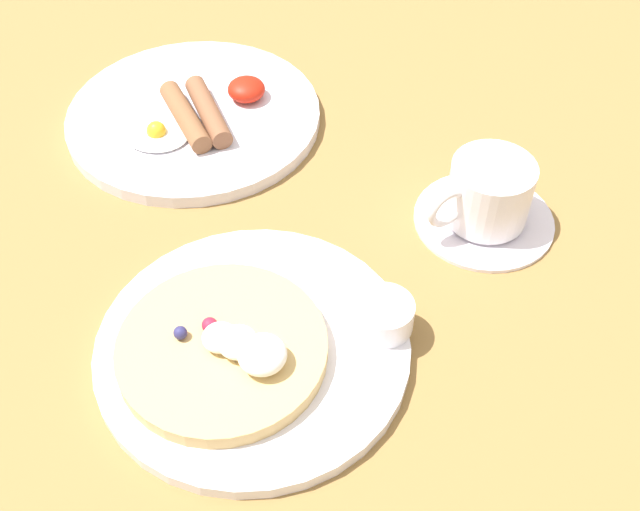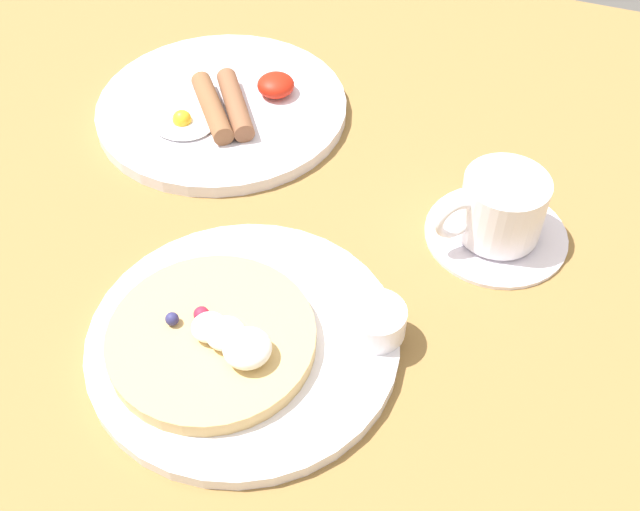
# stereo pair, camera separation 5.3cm
# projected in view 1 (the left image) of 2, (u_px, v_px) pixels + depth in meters

# --- Properties ---
(ground_plane) EXTENTS (1.61, 1.19, 0.03)m
(ground_plane) POSITION_uv_depth(u_px,v_px,m) (280.00, 314.00, 0.68)
(ground_plane) COLOR olive
(pancake_plate) EXTENTS (0.25, 0.25, 0.01)m
(pancake_plate) POSITION_uv_depth(u_px,v_px,m) (253.00, 347.00, 0.63)
(pancake_plate) COLOR white
(pancake_plate) RESTS_ON ground_plane
(pancake_with_berries) EXTENTS (0.17, 0.17, 0.04)m
(pancake_with_berries) POSITION_uv_depth(u_px,v_px,m) (225.00, 348.00, 0.61)
(pancake_with_berries) COLOR tan
(pancake_with_berries) RESTS_ON pancake_plate
(syrup_ramekin) EXTENTS (0.05, 0.05, 0.03)m
(syrup_ramekin) POSITION_uv_depth(u_px,v_px,m) (384.00, 315.00, 0.62)
(syrup_ramekin) COLOR white
(syrup_ramekin) RESTS_ON pancake_plate
(breakfast_plate) EXTENTS (0.27, 0.27, 0.01)m
(breakfast_plate) POSITION_uv_depth(u_px,v_px,m) (194.00, 116.00, 0.83)
(breakfast_plate) COLOR white
(breakfast_plate) RESTS_ON ground_plane
(fried_breakfast) EXTENTS (0.12, 0.13, 0.02)m
(fried_breakfast) POSITION_uv_depth(u_px,v_px,m) (201.00, 112.00, 0.81)
(fried_breakfast) COLOR brown
(fried_breakfast) RESTS_ON breakfast_plate
(coffee_saucer) EXTENTS (0.13, 0.13, 0.01)m
(coffee_saucer) POSITION_uv_depth(u_px,v_px,m) (484.00, 218.00, 0.73)
(coffee_saucer) COLOR white
(coffee_saucer) RESTS_ON ground_plane
(coffee_cup) EXTENTS (0.09, 0.09, 0.06)m
(coffee_cup) POSITION_uv_depth(u_px,v_px,m) (488.00, 191.00, 0.70)
(coffee_cup) COLOR white
(coffee_cup) RESTS_ON coffee_saucer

